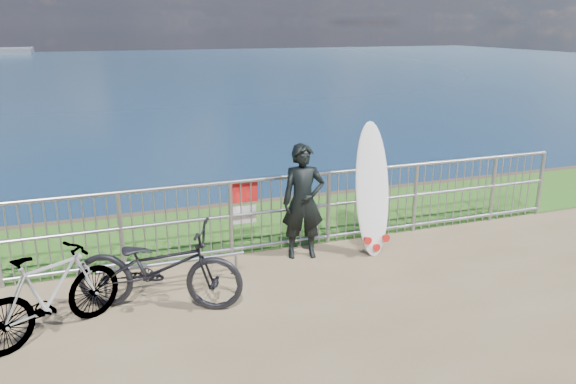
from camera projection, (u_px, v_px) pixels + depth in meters
name	position (u px, v px, depth m)	size (l,w,h in m)	color
grass_strip	(245.00, 226.00, 9.24)	(120.00, 120.00, 0.00)	#275A18
railing	(266.00, 214.00, 8.09)	(10.06, 0.10, 1.13)	#92949A
surfer	(303.00, 202.00, 7.84)	(0.60, 0.39, 1.64)	black
surfboard	(372.00, 194.00, 7.96)	(0.54, 0.49, 1.91)	white
bicycle_near	(159.00, 267.00, 6.48)	(0.68, 1.96, 1.03)	black
bicycle_far	(50.00, 294.00, 5.90)	(0.46, 1.62, 0.97)	black
bike_rack	(173.00, 265.00, 7.01)	(1.83, 0.05, 0.38)	#92949A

